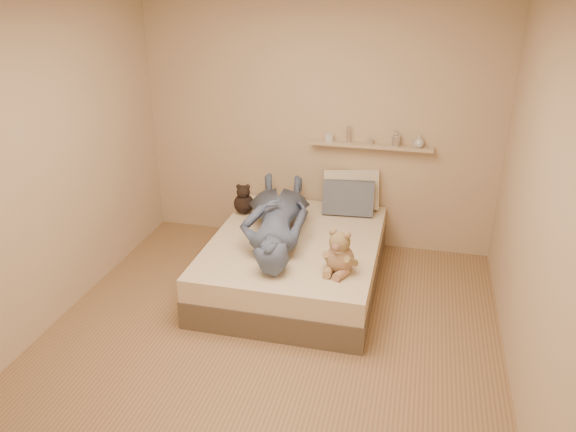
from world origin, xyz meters
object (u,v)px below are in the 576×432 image
(person, at_px, (276,216))
(wall_shelf, at_px, (371,146))
(pillow_cream, at_px, (350,190))
(game_console, at_px, (273,254))
(pillow_grey, at_px, (348,198))
(dark_plush, at_px, (244,201))
(teddy_bear, at_px, (339,255))
(bed, at_px, (295,261))

(person, height_order, wall_shelf, wall_shelf)
(pillow_cream, bearing_deg, game_console, -106.52)
(pillow_cream, height_order, pillow_grey, pillow_cream)
(dark_plush, bearing_deg, pillow_cream, 20.69)
(game_console, height_order, person, person)
(teddy_bear, relative_size, pillow_grey, 0.76)
(teddy_bear, xyz_separation_m, wall_shelf, (0.07, 1.41, 0.49))
(teddy_bear, distance_m, wall_shelf, 1.49)
(bed, relative_size, person, 1.16)
(person, bearing_deg, game_console, 91.53)
(pillow_grey, distance_m, wall_shelf, 0.56)
(bed, height_order, pillow_cream, pillow_cream)
(bed, relative_size, dark_plush, 6.11)
(game_console, relative_size, person, 0.10)
(game_console, distance_m, person, 0.64)
(pillow_cream, relative_size, wall_shelf, 0.46)
(person, bearing_deg, dark_plush, -54.17)
(bed, height_order, game_console, game_console)
(pillow_grey, height_order, person, person)
(bed, height_order, teddy_bear, teddy_bear)
(game_console, bearing_deg, wall_shelf, 68.39)
(teddy_bear, xyz_separation_m, person, (-0.66, 0.52, 0.04))
(pillow_grey, bearing_deg, person, -130.10)
(teddy_bear, height_order, dark_plush, teddy_bear)
(wall_shelf, bearing_deg, game_console, -111.61)
(teddy_bear, distance_m, pillow_grey, 1.19)
(dark_plush, height_order, pillow_grey, pillow_grey)
(dark_plush, distance_m, pillow_cream, 1.08)
(person, bearing_deg, pillow_grey, -140.79)
(person, bearing_deg, teddy_bear, 130.90)
(wall_shelf, bearing_deg, pillow_grey, -128.24)
(person, bearing_deg, pillow_cream, -135.46)
(pillow_cream, xyz_separation_m, person, (-0.56, -0.81, -0.00))
(wall_shelf, bearing_deg, person, -129.65)
(dark_plush, bearing_deg, teddy_bear, -40.56)
(bed, distance_m, game_console, 0.71)
(dark_plush, distance_m, pillow_grey, 1.04)
(bed, bearing_deg, dark_plush, 144.53)
(pillow_grey, height_order, wall_shelf, wall_shelf)
(bed, relative_size, pillow_cream, 3.45)
(pillow_grey, bearing_deg, teddy_bear, -85.29)
(teddy_bear, distance_m, pillow_cream, 1.33)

